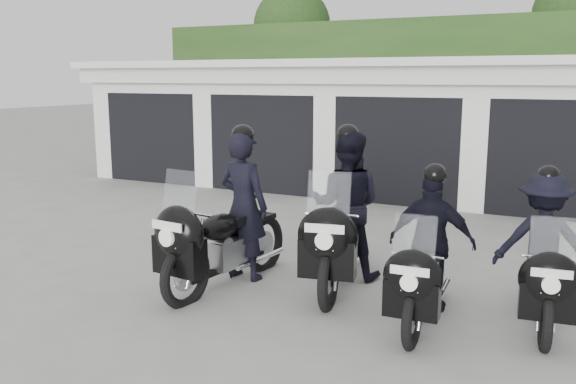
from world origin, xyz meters
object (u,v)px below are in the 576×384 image
at_px(police_bike_b, 344,215).
at_px(police_bike_c, 429,253).
at_px(police_bike_d, 544,253).
at_px(police_bike_a, 228,222).

bearing_deg(police_bike_b, police_bike_c, -40.22).
distance_m(police_bike_b, police_bike_d, 2.38).
distance_m(police_bike_a, police_bike_b, 1.46).
height_order(police_bike_a, police_bike_c, police_bike_a).
distance_m(police_bike_a, police_bike_c, 2.51).
height_order(police_bike_a, police_bike_d, police_bike_a).
bearing_deg(police_bike_d, police_bike_b, 168.18).
height_order(police_bike_b, police_bike_c, police_bike_b).
bearing_deg(police_bike_c, police_bike_d, 22.17).
relative_size(police_bike_c, police_bike_d, 1.01).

